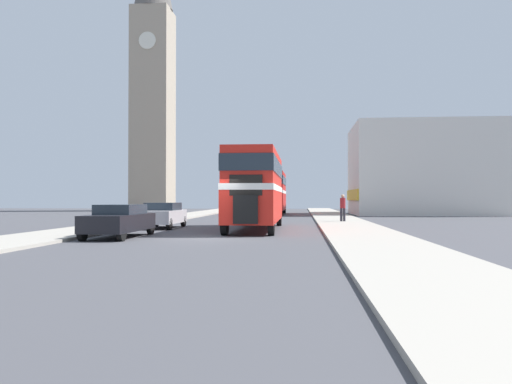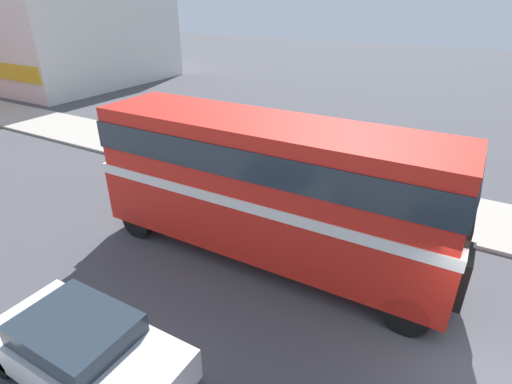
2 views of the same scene
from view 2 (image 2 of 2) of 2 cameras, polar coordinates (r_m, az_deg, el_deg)
The scene contains 6 objects.
ground_plane at distance 9.79m, azimuth 29.43°, elevation -22.30°, with size 120.00×120.00×0.00m, color #47474C.
sidewalk_right at distance 15.30m, azimuth 30.74°, elevation -3.96°, with size 3.50×120.00×0.12m.
double_decker_bus at distance 10.59m, azimuth 1.68°, elevation 1.56°, with size 2.41×10.03×4.02m.
car_parked_mid at distance 8.83m, azimuth -23.23°, elevation -20.00°, with size 1.84×4.07×1.42m.
pedestrian_walking at distance 19.30m, azimuth -11.89°, elevation 8.67°, with size 0.37×0.37×1.81m.
shop_building_block at distance 38.93m, azimuth -25.03°, elevation 20.85°, with size 14.25×11.31×9.20m.
Camera 2 is at (-6.91, 1.18, 6.84)m, focal length 28.00 mm.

